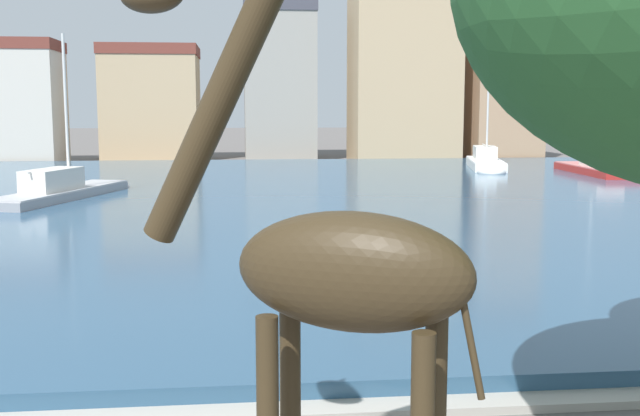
% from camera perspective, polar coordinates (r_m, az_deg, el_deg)
% --- Properties ---
extents(harbor_water, '(91.98, 44.15, 0.36)m').
position_cam_1_polar(harbor_water, '(32.13, -2.29, 0.68)').
color(harbor_water, '#2D5170').
rests_on(harbor_water, ground).
extents(quay_edge_coping, '(91.98, 0.50, 0.12)m').
position_cam_1_polar(quay_edge_coping, '(10.51, 5.90, -14.73)').
color(quay_edge_coping, '#ADA89E').
rests_on(quay_edge_coping, ground).
extents(giraffe_statue, '(2.86, 1.76, 5.28)m').
position_cam_1_polar(giraffe_statue, '(5.88, 0.96, -5.65)').
color(giraffe_statue, '#382B19').
rests_on(giraffe_statue, ground).
extents(sailboat_grey, '(4.55, 9.48, 6.99)m').
position_cam_1_polar(sailboat_grey, '(32.99, -18.36, 1.10)').
color(sailboat_grey, '#939399').
rests_on(sailboat_grey, ground).
extents(sailboat_red, '(2.59, 8.63, 8.07)m').
position_cam_1_polar(sailboat_red, '(45.57, 19.84, 2.74)').
color(sailboat_red, red).
rests_on(sailboat_red, ground).
extents(sailboat_white, '(3.48, 8.31, 9.14)m').
position_cam_1_polar(sailboat_white, '(46.78, 12.40, 3.18)').
color(sailboat_white, white).
rests_on(sailboat_white, ground).
extents(townhouse_corner_house, '(5.56, 5.32, 8.79)m').
position_cam_1_polar(townhouse_corner_house, '(58.87, -21.56, 7.42)').
color(townhouse_corner_house, beige).
rests_on(townhouse_corner_house, ground).
extents(townhouse_narrow_midrow, '(7.21, 6.39, 8.67)m').
position_cam_1_polar(townhouse_narrow_midrow, '(59.99, -12.54, 7.71)').
color(townhouse_narrow_midrow, tan).
rests_on(townhouse_narrow_midrow, ground).
extents(townhouse_wide_warehouse, '(5.40, 8.12, 11.80)m').
position_cam_1_polar(townhouse_wide_warehouse, '(59.86, -3.13, 9.37)').
color(townhouse_wide_warehouse, gray).
rests_on(townhouse_wide_warehouse, ground).
extents(townhouse_end_terrace, '(7.87, 6.07, 13.42)m').
position_cam_1_polar(townhouse_end_terrace, '(58.05, 6.28, 10.20)').
color(townhouse_end_terrace, tan).
rests_on(townhouse_end_terrace, ground).
extents(townhouse_tall_gabled, '(5.22, 7.93, 12.86)m').
position_cam_1_polar(townhouse_tall_gabled, '(61.33, 13.16, 9.64)').
color(townhouse_tall_gabled, tan).
rests_on(townhouse_tall_gabled, ground).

